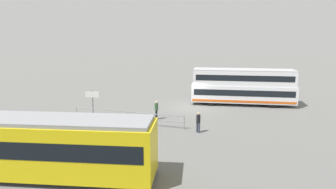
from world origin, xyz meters
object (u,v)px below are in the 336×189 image
info_sign (92,99)px  double_decker_bus (243,87)px  tram_yellow (7,145)px  pedestrian_crossing (198,121)px  pedestrian_near_railing (156,109)px

info_sign → double_decker_bus: bearing=-146.0°
tram_yellow → pedestrian_crossing: size_ratio=9.90×
info_sign → pedestrian_crossing: bearing=170.0°
double_decker_bus → tram_yellow: (12.25, 20.02, -0.27)m
double_decker_bus → pedestrian_near_railing: (7.47, 7.75, -1.00)m
tram_yellow → pedestrian_near_railing: size_ratio=9.54×
tram_yellow → pedestrian_near_railing: tram_yellow is taller
tram_yellow → info_sign: bearing=-85.7°
pedestrian_crossing → pedestrian_near_railing: bearing=-34.1°
info_sign → pedestrian_near_railing: bearing=-169.0°
tram_yellow → info_sign: size_ratio=6.21×
info_sign → tram_yellow: bearing=94.3°
pedestrian_near_railing → info_sign: (5.62, 1.09, 0.84)m
tram_yellow → pedestrian_near_railing: bearing=-111.3°
double_decker_bus → pedestrian_crossing: 11.12m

